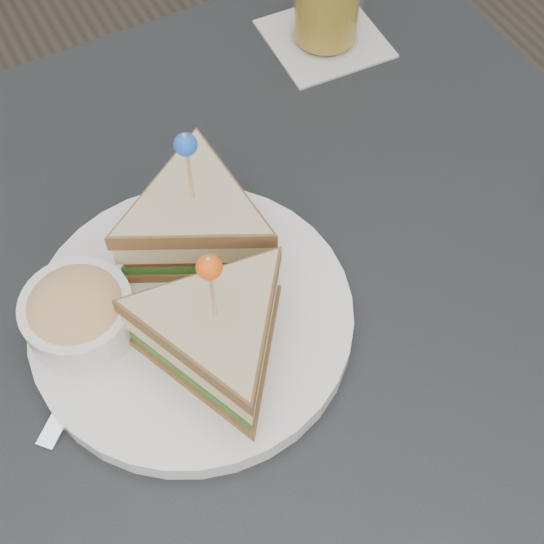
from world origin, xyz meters
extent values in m
plane|color=#3F3833|center=(0.00, 0.00, 0.00)|extent=(3.50, 3.50, 0.00)
cube|color=black|center=(0.00, 0.00, 0.73)|extent=(0.80, 0.80, 0.03)
cylinder|color=black|center=(0.35, 0.35, 0.36)|extent=(0.04, 0.04, 0.72)
cylinder|color=white|center=(-0.06, 0.02, 0.76)|extent=(0.35, 0.35, 0.02)
cylinder|color=white|center=(-0.06, 0.02, 0.77)|extent=(0.35, 0.35, 0.00)
cylinder|color=#E2B882|center=(-0.05, -0.02, 0.87)|extent=(0.00, 0.00, 0.08)
sphere|color=#FF5710|center=(-0.05, -0.02, 0.90)|extent=(0.02, 0.02, 0.02)
cylinder|color=#E2B882|center=(-0.02, 0.08, 0.87)|extent=(0.00, 0.00, 0.08)
sphere|color=blue|center=(-0.02, 0.08, 0.90)|extent=(0.02, 0.02, 0.02)
cylinder|color=white|center=(-0.14, 0.05, 0.79)|extent=(0.12, 0.12, 0.04)
ellipsoid|color=#E0B772|center=(-0.14, 0.05, 0.80)|extent=(0.10, 0.10, 0.04)
cube|color=silver|center=(-0.17, 0.01, 0.75)|extent=(0.08, 0.07, 0.01)
cube|color=silver|center=(-0.11, 0.07, 0.75)|extent=(0.09, 0.09, 0.00)
cylinder|color=silver|center=(-0.07, 0.10, 0.75)|extent=(0.03, 0.03, 0.00)
cube|color=silver|center=(0.22, 0.28, 0.75)|extent=(0.13, 0.13, 0.00)
camera|label=1|loc=(-0.15, -0.28, 1.31)|focal=50.00mm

